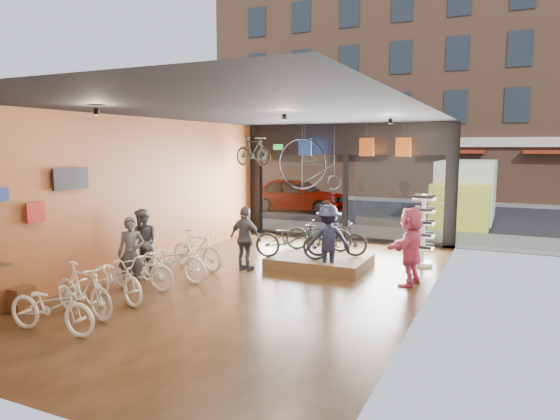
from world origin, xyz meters
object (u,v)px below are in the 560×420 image
Objects in this scene: floor_bike_3 at (142,269)px; customer_1 at (143,243)px; floor_bike_5 at (197,250)px; customer_2 at (246,239)px; floor_bike_2 at (116,278)px; street_car at (296,194)px; sunglasses_rack at (423,230)px; customer_0 at (131,254)px; customer_5 at (411,246)px; floor_bike_1 at (83,290)px; display_bike_left at (291,239)px; penny_farthing at (312,165)px; display_platform at (320,262)px; box_truck at (465,193)px; customer_3 at (328,240)px; display_bike_right at (319,233)px; floor_bike_0 at (52,306)px; floor_bike_4 at (173,260)px; hung_bike at (253,151)px; display_bike_mid at (337,238)px.

customer_1 is (-0.76, 0.94, 0.35)m from floor_bike_3.
floor_bike_5 is 1.04× the size of customer_2.
customer_2 reaches higher than floor_bike_2.
sunglasses_rack is (7.26, -8.75, 0.12)m from street_car.
customer_2 is 0.86× the size of sunglasses_rack.
customer_0 is 0.91× the size of customer_5.
floor_bike_1 is 0.89× the size of display_bike_left.
sunglasses_rack is 0.95× the size of penny_farthing.
floor_bike_3 is at bearing -128.38° from display_platform.
sunglasses_rack is (5.28, 4.91, 0.13)m from customer_0.
floor_bike_2 is 1.19× the size of floor_bike_3.
box_truck is 3.77× the size of customer_3.
floor_bike_2 is 7.19m from penny_farthing.
display_bike_right is 2.94m from customer_5.
floor_bike_3 is (-5.44, -12.57, -0.79)m from box_truck.
display_bike_left is (2.21, 2.93, 0.33)m from floor_bike_3.
penny_farthing is (0.41, 3.44, 1.70)m from customer_2.
floor_bike_0 is 0.97× the size of display_bike_right.
floor_bike_4 is 1.16× the size of customer_0.
street_car is 2.99× the size of hung_bike.
floor_bike_3 is 4.34m from customer_3.
box_truck reaches higher than floor_bike_5.
customer_5 is at bearing -15.13° from display_platform.
penny_farthing is (-3.50, 1.08, 1.57)m from sunglasses_rack.
street_car is at bearing 116.14° from penny_farthing.
floor_bike_0 is 1.12× the size of display_bike_mid.
customer_3 reaches higher than customer_1.
display_bike_left is (2.16, 3.75, 0.31)m from floor_bike_2.
display_bike_right is 2.70m from sunglasses_rack.
sunglasses_rack is (2.32, 1.34, 0.78)m from display_platform.
sunglasses_rack is (4.93, 3.95, 0.44)m from floor_bike_4.
floor_bike_4 is at bearing 7.84° from customer_1.
floor_bike_3 is at bearing 19.66° from floor_bike_2.
floor_bike_4 is (-0.02, 2.65, -0.01)m from floor_bike_1.
customer_1 is (-6.19, -11.63, -0.45)m from box_truck.
floor_bike_0 is at bearing -179.87° from floor_bike_3.
floor_bike_3 is at bearing 171.03° from floor_bike_4.
customer_1 is (-2.96, -1.98, 0.02)m from display_bike_left.
street_car is 2.96× the size of customer_2.
penny_farthing is at bearing 146.68° from sunglasses_rack.
floor_bike_0 is at bearing -159.92° from floor_bike_1.
display_platform is 1.43× the size of customer_3.
box_truck is 9.09m from hung_bike.
customer_5 is at bearing -91.81° from box_truck.
street_car reaches higher than customer_1.
floor_bike_5 is at bearing -151.60° from display_platform.
floor_bike_3 is 0.82× the size of floor_bike_4.
floor_bike_1 reaches higher than floor_bike_3.
customer_3 is at bearing -52.98° from display_platform.
floor_bike_1 is 3.79m from floor_bike_5.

